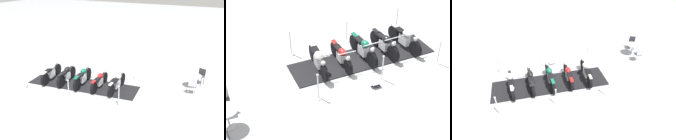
# 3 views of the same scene
# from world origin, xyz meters

# --- Properties ---
(ground_plane) EXTENTS (80.00, 80.00, 0.00)m
(ground_plane) POSITION_xyz_m (0.00, 0.00, 0.00)
(ground_plane) COLOR #A8AAB2
(display_platform) EXTENTS (2.42, 6.46, 0.03)m
(display_platform) POSITION_xyz_m (0.00, 0.00, 0.02)
(display_platform) COLOR black
(display_platform) RESTS_ON ground_plane
(motorcycle_cream) EXTENTS (2.26, 0.61, 1.00)m
(motorcycle_cream) POSITION_xyz_m (-0.28, 2.03, 0.53)
(motorcycle_cream) COLOR black
(motorcycle_cream) RESTS_ON display_platform
(motorcycle_maroon) EXTENTS (2.08, 0.76, 0.91)m
(motorcycle_maroon) POSITION_xyz_m (-0.15, 1.02, 0.45)
(motorcycle_maroon) COLOR black
(motorcycle_maroon) RESTS_ON display_platform
(motorcycle_forest) EXTENTS (2.22, 0.78, 1.05)m
(motorcycle_forest) POSITION_xyz_m (-0.02, -0.00, 0.51)
(motorcycle_forest) COLOR black
(motorcycle_forest) RESTS_ON display_platform
(motorcycle_black) EXTENTS (2.11, 0.78, 1.04)m
(motorcycle_black) POSITION_xyz_m (0.10, -1.02, 0.51)
(motorcycle_black) COLOR black
(motorcycle_black) RESTS_ON display_platform
(motorcycle_chrome) EXTENTS (2.24, 0.71, 1.03)m
(motorcycle_chrome) POSITION_xyz_m (0.22, -2.04, 0.51)
(motorcycle_chrome) COLOR black
(motorcycle_chrome) RESTS_ON display_platform
(stanchion_left_rear) EXTENTS (0.32, 0.32, 1.13)m
(stanchion_left_rear) POSITION_xyz_m (1.91, -2.46, 0.38)
(stanchion_left_rear) COLOR silver
(stanchion_left_rear) RESTS_ON ground_plane
(stanchion_right_front) EXTENTS (0.36, 0.36, 1.09)m
(stanchion_right_front) POSITION_xyz_m (-1.91, 2.46, 0.32)
(stanchion_right_front) COLOR silver
(stanchion_right_front) RESTS_ON ground_plane
(stanchion_left_front) EXTENTS (0.32, 0.32, 1.13)m
(stanchion_left_front) POSITION_xyz_m (1.26, 2.85, 0.38)
(stanchion_left_front) COLOR silver
(stanchion_left_front) RESTS_ON ground_plane
(stanchion_left_mid) EXTENTS (0.28, 0.28, 1.02)m
(stanchion_left_mid) POSITION_xyz_m (1.59, 0.19, 0.36)
(stanchion_left_mid) COLOR silver
(stanchion_left_mid) RESTS_ON ground_plane
(stanchion_right_rear) EXTENTS (0.30, 0.30, 1.07)m
(stanchion_right_rear) POSITION_xyz_m (-1.26, -2.85, 0.37)
(stanchion_right_rear) COLOR silver
(stanchion_right_rear) RESTS_ON ground_plane
(stanchion_right_mid) EXTENTS (0.35, 0.35, 1.12)m
(stanchion_right_mid) POSITION_xyz_m (-1.59, -0.19, 0.34)
(stanchion_right_mid) COLOR silver
(stanchion_right_mid) RESTS_ON ground_plane
(info_placard) EXTENTS (0.28, 0.40, 0.20)m
(info_placard) POSITION_xyz_m (-1.95, 0.21, 0.07)
(info_placard) COLOR #333338
(info_placard) RESTS_ON ground_plane
(cafe_table) EXTENTS (0.80, 0.80, 0.76)m
(cafe_table) POSITION_xyz_m (-2.46, 5.65, 0.57)
(cafe_table) COLOR #B7B7BC
(cafe_table) RESTS_ON ground_plane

